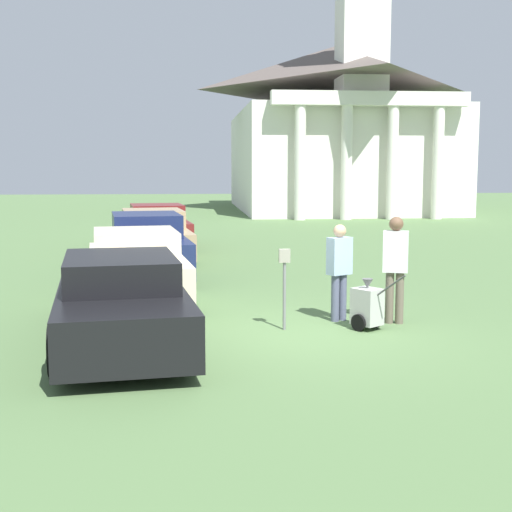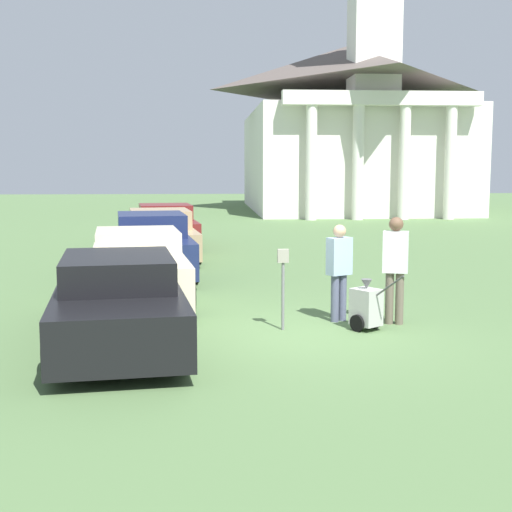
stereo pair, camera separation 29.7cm
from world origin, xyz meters
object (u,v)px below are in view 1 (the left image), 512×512
Objects in this scene: parked_car_maroon at (157,227)px; parked_car_black at (121,301)px; church at (335,122)px; parked_car_navy at (146,247)px; parked_car_tan at (153,236)px; parking_meter at (284,274)px; equipment_cart at (367,306)px; person_supervisor at (395,262)px; person_worker at (339,266)px; parked_car_cream at (135,268)px.

parked_car_black is at bearing -97.20° from parked_car_maroon.
parked_car_black is 0.23× the size of church.
parked_car_tan is (0.00, 3.36, -0.05)m from parked_car_navy.
equipment_cart is (1.36, -0.11, -0.55)m from parking_meter.
church is at bearing 44.11° from equipment_cart.
church is at bearing -82.27° from person_supervisor.
parked_car_navy is at bearing -86.36° from person_worker.
parked_car_navy is at bearing -111.09° from church.
parked_car_cream is at bearing 82.81° from parked_car_black.
person_worker reaches higher than parked_car_tan.
person_supervisor is at bearing 0.01° from equipment_cart.
parked_car_navy is 1.08× the size of parked_car_maroon.
parked_car_tan is at bearing -113.83° from church.
parking_meter is at bearing 140.23° from equipment_cart.
parking_meter is 1.96m from person_supervisor.
parked_car_maroon is (-0.00, 13.15, 0.03)m from parked_car_black.
parking_meter is (2.59, 0.63, 0.29)m from parked_car_black.
parked_car_maroon is 3.67× the size of parking_meter.
parked_car_cream is 3.65m from parking_meter.
parked_car_navy is 6.34m from parked_car_maroon.
parked_car_tan reaches higher than parked_car_maroon.
parked_car_maroon is at bearing 82.80° from parked_car_cream.
parked_car_cream reaches higher than parked_car_maroon.
church reaches higher than parked_car_maroon.
person_worker is at bearing -80.29° from parked_car_maroon.
parked_car_tan reaches higher than equipment_cart.
parking_meter is at bearing 6.43° from parked_car_black.
person_worker is 0.96m from equipment_cart.
church is at bearing 64.06° from parked_car_cream.
parked_car_navy reaches higher than parked_car_maroon.
parked_car_black is 4.05× the size of parking_meter.
parked_car_cream is 3.62m from parked_car_navy.
parked_car_black is 10.17m from parked_car_tan.
equipment_cart is (0.32, -0.71, -0.57)m from person_worker.
parked_car_cream is 4.77m from equipment_cart.
parked_car_tan is 9.66m from person_worker.
parked_car_cream is 2.62× the size of person_supervisor.
parked_car_maroon is 2.68× the size of person_supervisor.
church is at bearing 61.71° from parked_car_navy.
person_supervisor reaches higher than parked_car_maroon.
parking_meter is 1.20m from person_worker.
parked_car_black is 4.64m from person_supervisor.
parked_car_cream reaches higher than parking_meter.
parking_meter is (2.59, -2.56, 0.24)m from parked_car_cream.
person_supervisor is (4.53, -5.88, 0.33)m from parked_car_navy.
parked_car_navy is at bearing 87.04° from equipment_cart.
parked_car_maroon is at bearing -51.99° from person_supervisor.
parked_car_tan is at bearing 82.79° from parked_car_cream.
parked_car_maroon is (-0.00, 2.98, 0.01)m from parked_car_tan.
parked_car_cream is at bearing -97.20° from parked_car_maroon.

